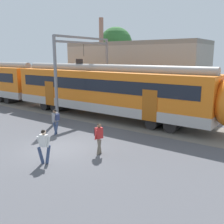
{
  "coord_description": "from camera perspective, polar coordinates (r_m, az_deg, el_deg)",
  "views": [
    {
      "loc": [
        10.37,
        -9.37,
        4.96
      ],
      "look_at": [
        1.11,
        3.32,
        1.6
      ],
      "focal_mm": 42.0,
      "sensor_mm": 36.0,
      "label": 1
    }
  ],
  "objects": [
    {
      "name": "track_bed",
      "position": [
        29.68,
        -18.68,
        1.81
      ],
      "size": [
        80.0,
        4.4,
        0.01
      ],
      "primitive_type": "cube",
      "color": "slate",
      "rests_on": "ground"
    },
    {
      "name": "pedestrian_red",
      "position": [
        13.41,
        -2.91,
        -5.17
      ],
      "size": [
        0.59,
        0.63,
        1.67
      ],
      "color": "#6B6051",
      "rests_on": "ground"
    },
    {
      "name": "catenary_gantry",
      "position": [
        22.62,
        -6.14,
        10.35
      ],
      "size": [
        0.24,
        6.64,
        6.53
      ],
      "color": "gray",
      "rests_on": "ground"
    },
    {
      "name": "ground_plane",
      "position": [
        14.83,
        -11.19,
        -7.7
      ],
      "size": [
        160.0,
        160.0,
        0.0
      ],
      "primitive_type": "plane",
      "color": "#515156"
    },
    {
      "name": "street_tree_left",
      "position": [
        33.46,
        0.85,
        14.64
      ],
      "size": [
        3.98,
        3.98,
        8.49
      ],
      "color": "brown",
      "rests_on": "ground"
    },
    {
      "name": "pedestrian_white",
      "position": [
        12.64,
        -14.61,
        -6.77
      ],
      "size": [
        0.54,
        0.67,
        1.67
      ],
      "color": "navy",
      "rests_on": "ground"
    },
    {
      "name": "pedestrian_grey",
      "position": [
        17.15,
        -12.2,
        -1.59
      ],
      "size": [
        0.67,
        0.54,
        1.67
      ],
      "color": "navy",
      "rests_on": "ground"
    },
    {
      "name": "background_building",
      "position": [
        28.46,
        4.83,
        8.49
      ],
      "size": [
        14.85,
        5.0,
        9.2
      ],
      "color": "gray",
      "rests_on": "ground"
    }
  ]
}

